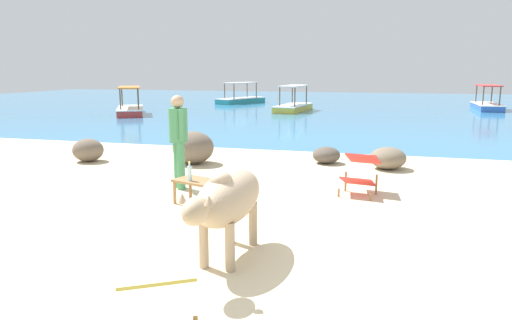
{
  "coord_description": "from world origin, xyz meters",
  "views": [
    {
      "loc": [
        2.29,
        -4.73,
        2.08
      ],
      "look_at": [
        0.21,
        3.0,
        0.55
      ],
      "focal_mm": 33.15,
      "sensor_mm": 36.0,
      "label": 1
    }
  ],
  "objects_px": {
    "cow": "(228,199)",
    "bottle": "(190,173)",
    "boat_teal": "(241,99)",
    "boat_blue": "(487,104)",
    "person_standing": "(178,135)",
    "deck_chair_near": "(158,320)",
    "deck_chair_far": "(361,171)",
    "boat_red": "(130,108)",
    "low_bench_table": "(199,184)",
    "boat_yellow": "(293,106)"
  },
  "relations": [
    {
      "from": "bottle",
      "to": "deck_chair_near",
      "type": "xyz_separation_m",
      "value": [
        1.39,
        -3.83,
        -0.12
      ]
    },
    {
      "from": "bottle",
      "to": "cow",
      "type": "bearing_deg",
      "value": -55.94
    },
    {
      "from": "boat_blue",
      "to": "bottle",
      "type": "bearing_deg",
      "value": -20.07
    },
    {
      "from": "deck_chair_near",
      "to": "boat_teal",
      "type": "bearing_deg",
      "value": 164.25
    },
    {
      "from": "deck_chair_far",
      "to": "boat_red",
      "type": "distance_m",
      "value": 16.5
    },
    {
      "from": "cow",
      "to": "low_bench_table",
      "type": "relative_size",
      "value": 2.08
    },
    {
      "from": "deck_chair_near",
      "to": "boat_teal",
      "type": "xyz_separation_m",
      "value": [
        -7.3,
        26.05,
        -0.13
      ]
    },
    {
      "from": "boat_blue",
      "to": "deck_chair_far",
      "type": "bearing_deg",
      "value": -14.93
    },
    {
      "from": "deck_chair_near",
      "to": "boat_blue",
      "type": "bearing_deg",
      "value": 133.41
    },
    {
      "from": "bottle",
      "to": "boat_blue",
      "type": "relative_size",
      "value": 0.08
    },
    {
      "from": "boat_teal",
      "to": "boat_red",
      "type": "bearing_deg",
      "value": -174.06
    },
    {
      "from": "deck_chair_near",
      "to": "person_standing",
      "type": "distance_m",
      "value": 5.19
    },
    {
      "from": "deck_chair_near",
      "to": "boat_teal",
      "type": "height_order",
      "value": "boat_teal"
    },
    {
      "from": "person_standing",
      "to": "boat_red",
      "type": "xyz_separation_m",
      "value": [
        -8.13,
        12.57,
        -0.7
      ]
    },
    {
      "from": "cow",
      "to": "person_standing",
      "type": "relative_size",
      "value": 1.11
    },
    {
      "from": "cow",
      "to": "boat_red",
      "type": "height_order",
      "value": "boat_red"
    },
    {
      "from": "deck_chair_near",
      "to": "boat_red",
      "type": "distance_m",
      "value": 20.07
    },
    {
      "from": "low_bench_table",
      "to": "boat_yellow",
      "type": "xyz_separation_m",
      "value": [
        -1.74,
        17.2,
        -0.08
      ]
    },
    {
      "from": "deck_chair_near",
      "to": "boat_yellow",
      "type": "height_order",
      "value": "boat_yellow"
    },
    {
      "from": "low_bench_table",
      "to": "bottle",
      "type": "relative_size",
      "value": 2.91
    },
    {
      "from": "low_bench_table",
      "to": "deck_chair_near",
      "type": "xyz_separation_m",
      "value": [
        1.27,
        -3.9,
        0.06
      ]
    },
    {
      "from": "person_standing",
      "to": "deck_chair_near",
      "type": "bearing_deg",
      "value": 71.38
    },
    {
      "from": "deck_chair_far",
      "to": "person_standing",
      "type": "bearing_deg",
      "value": -70.84
    },
    {
      "from": "cow",
      "to": "boat_yellow",
      "type": "distance_m",
      "value": 19.27
    },
    {
      "from": "bottle",
      "to": "boat_blue",
      "type": "xyz_separation_m",
      "value": [
        8.05,
        20.71,
        -0.26
      ]
    },
    {
      "from": "cow",
      "to": "deck_chair_far",
      "type": "relative_size",
      "value": 2.1
    },
    {
      "from": "deck_chair_near",
      "to": "boat_teal",
      "type": "relative_size",
      "value": 0.24
    },
    {
      "from": "person_standing",
      "to": "boat_teal",
      "type": "relative_size",
      "value": 0.42
    },
    {
      "from": "cow",
      "to": "deck_chair_far",
      "type": "height_order",
      "value": "cow"
    },
    {
      "from": "boat_yellow",
      "to": "boat_red",
      "type": "xyz_separation_m",
      "value": [
        -7.1,
        -3.76,
        0.0
      ]
    },
    {
      "from": "boat_blue",
      "to": "boat_red",
      "type": "height_order",
      "value": "same"
    },
    {
      "from": "person_standing",
      "to": "boat_teal",
      "type": "height_order",
      "value": "person_standing"
    },
    {
      "from": "low_bench_table",
      "to": "boat_blue",
      "type": "distance_m",
      "value": 22.11
    },
    {
      "from": "bottle",
      "to": "boat_teal",
      "type": "height_order",
      "value": "boat_teal"
    },
    {
      "from": "low_bench_table",
      "to": "boat_blue",
      "type": "height_order",
      "value": "boat_blue"
    },
    {
      "from": "cow",
      "to": "deck_chair_far",
      "type": "distance_m",
      "value": 3.43
    },
    {
      "from": "low_bench_table",
      "to": "bottle",
      "type": "bearing_deg",
      "value": -128.49
    },
    {
      "from": "deck_chair_far",
      "to": "boat_blue",
      "type": "relative_size",
      "value": 0.23
    },
    {
      "from": "deck_chair_near",
      "to": "low_bench_table",
      "type": "bearing_deg",
      "value": 166.6
    },
    {
      "from": "deck_chair_far",
      "to": "boat_red",
      "type": "bearing_deg",
      "value": -126.47
    },
    {
      "from": "bottle",
      "to": "deck_chair_far",
      "type": "xyz_separation_m",
      "value": [
        2.47,
        1.39,
        -0.12
      ]
    },
    {
      "from": "cow",
      "to": "bottle",
      "type": "bearing_deg",
      "value": -143.72
    },
    {
      "from": "boat_teal",
      "to": "boat_blue",
      "type": "bearing_deg",
      "value": -72.35
    },
    {
      "from": "low_bench_table",
      "to": "boat_teal",
      "type": "distance_m",
      "value": 22.95
    },
    {
      "from": "deck_chair_far",
      "to": "boat_blue",
      "type": "distance_m",
      "value": 20.11
    },
    {
      "from": "boat_teal",
      "to": "boat_yellow",
      "type": "bearing_deg",
      "value": -115.27
    },
    {
      "from": "boat_yellow",
      "to": "boat_teal",
      "type": "xyz_separation_m",
      "value": [
        -4.29,
        4.95,
        0.0
      ]
    },
    {
      "from": "deck_chair_far",
      "to": "boat_teal",
      "type": "relative_size",
      "value": 0.22
    },
    {
      "from": "low_bench_table",
      "to": "boat_teal",
      "type": "bearing_deg",
      "value": 124.03
    },
    {
      "from": "deck_chair_far",
      "to": "boat_red",
      "type": "xyz_separation_m",
      "value": [
        -11.2,
        12.12,
        -0.13
      ]
    }
  ]
}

